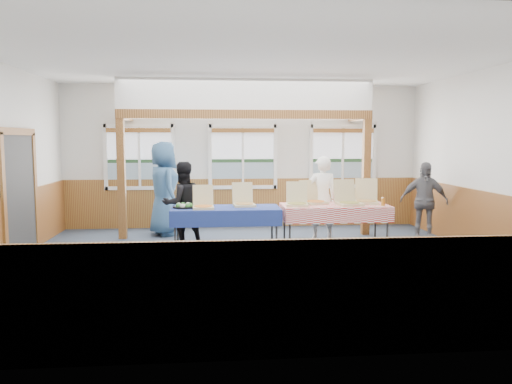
{
  "coord_description": "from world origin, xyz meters",
  "views": [
    {
      "loc": [
        -0.7,
        -7.81,
        1.98
      ],
      "look_at": [
        0.08,
        1.0,
        1.05
      ],
      "focal_mm": 35.0,
      "sensor_mm": 36.0,
      "label": 1
    }
  ],
  "objects_px": {
    "woman_black": "(182,204)",
    "woman_white": "(322,198)",
    "table_left": "(226,210)",
    "man_blue": "(164,189)",
    "person_grey": "(424,201)",
    "table_right": "(335,207)"
  },
  "relations": [
    {
      "from": "woman_white",
      "to": "man_blue",
      "type": "xyz_separation_m",
      "value": [
        -3.17,
        0.74,
        0.15
      ]
    },
    {
      "from": "person_grey",
      "to": "table_right",
      "type": "bearing_deg",
      "value": -152.96
    },
    {
      "from": "table_left",
      "to": "person_grey",
      "type": "distance_m",
      "value": 3.95
    },
    {
      "from": "person_grey",
      "to": "man_blue",
      "type": "bearing_deg",
      "value": -171.06
    },
    {
      "from": "table_right",
      "to": "woman_white",
      "type": "distance_m",
      "value": 0.51
    },
    {
      "from": "woman_black",
      "to": "woman_white",
      "type": "bearing_deg",
      "value": 165.74
    },
    {
      "from": "person_grey",
      "to": "woman_white",
      "type": "bearing_deg",
      "value": -167.01
    },
    {
      "from": "man_blue",
      "to": "person_grey",
      "type": "xyz_separation_m",
      "value": [
        5.17,
        -0.97,
        -0.2
      ]
    },
    {
      "from": "table_right",
      "to": "woman_black",
      "type": "bearing_deg",
      "value": 177.74
    },
    {
      "from": "woman_black",
      "to": "man_blue",
      "type": "xyz_separation_m",
      "value": [
        -0.44,
        1.06,
        0.19
      ]
    },
    {
      "from": "table_right",
      "to": "woman_black",
      "type": "distance_m",
      "value": 2.88
    },
    {
      "from": "woman_white",
      "to": "person_grey",
      "type": "distance_m",
      "value": 2.01
    },
    {
      "from": "woman_white",
      "to": "woman_black",
      "type": "bearing_deg",
      "value": 6.34
    },
    {
      "from": "woman_black",
      "to": "person_grey",
      "type": "relative_size",
      "value": 1.02
    },
    {
      "from": "table_right",
      "to": "woman_black",
      "type": "height_order",
      "value": "woman_black"
    },
    {
      "from": "table_left",
      "to": "woman_black",
      "type": "relative_size",
      "value": 1.28
    },
    {
      "from": "table_left",
      "to": "man_blue",
      "type": "bearing_deg",
      "value": 135.24
    },
    {
      "from": "table_left",
      "to": "person_grey",
      "type": "bearing_deg",
      "value": 10.28
    },
    {
      "from": "woman_black",
      "to": "person_grey",
      "type": "xyz_separation_m",
      "value": [
        4.73,
        0.09,
        -0.01
      ]
    },
    {
      "from": "table_left",
      "to": "man_blue",
      "type": "height_order",
      "value": "man_blue"
    },
    {
      "from": "woman_black",
      "to": "person_grey",
      "type": "distance_m",
      "value": 4.73
    },
    {
      "from": "table_right",
      "to": "man_blue",
      "type": "relative_size",
      "value": 1.03
    }
  ]
}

